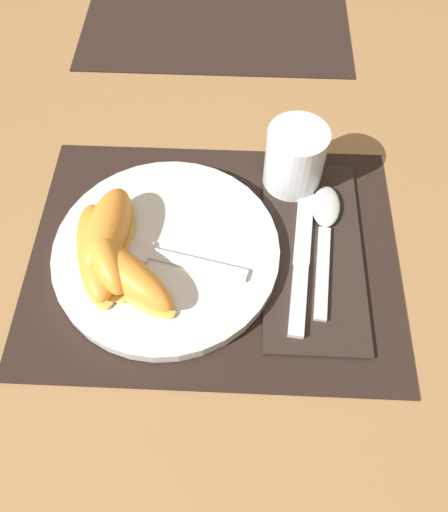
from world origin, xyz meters
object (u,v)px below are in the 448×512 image
at_px(citrus_wedge_3, 127,274).
at_px(spoon, 325,223).
at_px(fork, 157,255).
at_px(citrus_wedge_2, 106,258).
at_px(citrus_wedge_0, 108,230).
at_px(knife, 302,253).
at_px(juice_glass, 294,161).
at_px(plate, 167,252).
at_px(citrus_wedge_1, 97,252).

bearing_deg(citrus_wedge_3, spoon, 22.88).
relative_size(fork, citrus_wedge_2, 1.65).
bearing_deg(fork, citrus_wedge_0, 160.13).
distance_m(knife, citrus_wedge_0, 0.22).
bearing_deg(citrus_wedge_3, juice_glass, 41.68).
distance_m(plate, fork, 0.02).
bearing_deg(citrus_wedge_3, citrus_wedge_2, 144.99).
bearing_deg(knife, plate, -177.50).
relative_size(plate, citrus_wedge_1, 1.86).
height_order(juice_glass, citrus_wedge_0, juice_glass).
relative_size(plate, knife, 1.17).
distance_m(spoon, citrus_wedge_2, 0.26).
distance_m(knife, citrus_wedge_1, 0.23).
height_order(juice_glass, citrus_wedge_1, juice_glass).
bearing_deg(citrus_wedge_1, plate, 13.40).
distance_m(plate, citrus_wedge_0, 0.07).
bearing_deg(citrus_wedge_1, fork, 5.52).
bearing_deg(fork, plate, 52.77).
distance_m(juice_glass, spoon, 0.08).
bearing_deg(citrus_wedge_0, juice_glass, 27.28).
bearing_deg(plate, fork, -127.23).
relative_size(citrus_wedge_0, citrus_wedge_2, 1.14).
bearing_deg(citrus_wedge_0, fork, -19.87).
bearing_deg(juice_glass, citrus_wedge_1, -148.46).
distance_m(plate, knife, 0.16).
bearing_deg(citrus_wedge_3, citrus_wedge_1, 144.36).
bearing_deg(plate, citrus_wedge_1, -166.60).
height_order(plate, citrus_wedge_0, citrus_wedge_0).
xyz_separation_m(knife, citrus_wedge_0, (-0.22, 0.00, 0.03)).
height_order(fork, citrus_wedge_0, citrus_wedge_0).
height_order(plate, juice_glass, juice_glass).
bearing_deg(spoon, citrus_wedge_0, -170.96).
bearing_deg(citrus_wedge_1, juice_glass, 31.54).
relative_size(knife, fork, 1.24).
bearing_deg(citrus_wedge_2, juice_glass, 34.90).
bearing_deg(citrus_wedge_0, knife, -0.53).
relative_size(juice_glass, spoon, 0.46).
distance_m(fork, citrus_wedge_2, 0.06).
distance_m(spoon, citrus_wedge_1, 0.27).
distance_m(citrus_wedge_0, citrus_wedge_1, 0.03).
height_order(juice_glass, fork, juice_glass).
distance_m(fork, citrus_wedge_0, 0.06).
bearing_deg(fork, citrus_wedge_3, -128.60).
distance_m(citrus_wedge_0, citrus_wedge_2, 0.04).
bearing_deg(citrus_wedge_2, citrus_wedge_3, -35.01).
distance_m(juice_glass, citrus_wedge_2, 0.25).
height_order(spoon, citrus_wedge_0, citrus_wedge_0).
bearing_deg(citrus_wedge_2, spoon, 17.08).
height_order(spoon, citrus_wedge_1, citrus_wedge_1).
xyz_separation_m(fork, citrus_wedge_1, (-0.06, -0.01, 0.01)).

